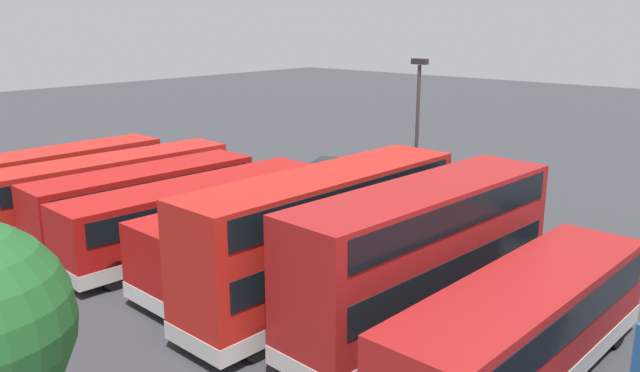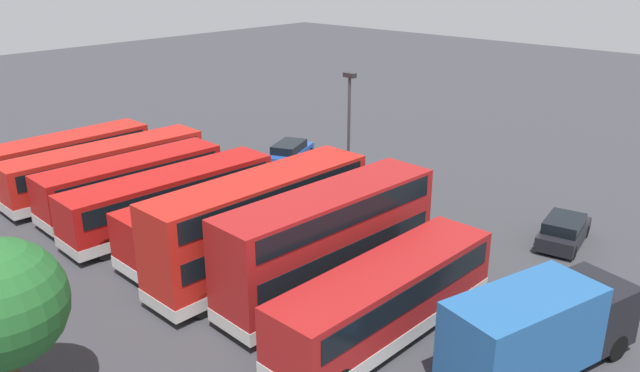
# 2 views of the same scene
# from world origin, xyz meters

# --- Properties ---
(ground_plane) EXTENTS (140.00, 140.00, 0.00)m
(ground_plane) POSITION_xyz_m (0.00, 0.00, 0.00)
(ground_plane) COLOR #38383D
(bus_single_deck_near_end) EXTENTS (2.84, 10.57, 2.95)m
(bus_single_deck_near_end) POSITION_xyz_m (-12.51, 11.60, 1.62)
(bus_single_deck_near_end) COLOR #A51919
(bus_single_deck_near_end) RESTS_ON ground
(bus_double_decker_second) EXTENTS (3.14, 10.75, 4.55)m
(bus_double_decker_second) POSITION_xyz_m (-8.76, 10.57, 2.45)
(bus_double_decker_second) COLOR #A51919
(bus_double_decker_second) RESTS_ON ground
(bus_double_decker_third) EXTENTS (2.84, 11.18, 4.55)m
(bus_double_decker_third) POSITION_xyz_m (-5.38, 11.25, 2.45)
(bus_double_decker_third) COLOR red
(bus_double_decker_third) RESTS_ON ground
(bus_single_deck_fourth) EXTENTS (2.97, 10.92, 2.95)m
(bus_single_deck_fourth) POSITION_xyz_m (-1.96, 10.61, 1.62)
(bus_single_deck_fourth) COLOR #B71411
(bus_single_deck_fourth) RESTS_ON ground
(bus_single_deck_fifth) EXTENTS (3.21, 11.70, 2.95)m
(bus_single_deck_fifth) POSITION_xyz_m (1.90, 10.98, 1.62)
(bus_single_deck_fifth) COLOR #B71411
(bus_single_deck_fifth) RESTS_ON ground
(bus_single_deck_sixth) EXTENTS (3.14, 10.51, 2.95)m
(bus_single_deck_sixth) POSITION_xyz_m (5.52, 11.07, 1.62)
(bus_single_deck_sixth) COLOR #B71411
(bus_single_deck_sixth) RESTS_ON ground
(bus_single_deck_seventh) EXTENTS (3.22, 12.17, 2.95)m
(bus_single_deck_seventh) POSITION_xyz_m (8.94, 10.68, 1.62)
(bus_single_deck_seventh) COLOR red
(bus_single_deck_seventh) RESTS_ON ground
(bus_single_deck_far_end) EXTENTS (2.71, 11.00, 2.95)m
(bus_single_deck_far_end) POSITION_xyz_m (12.64, 11.59, 1.62)
(bus_single_deck_far_end) COLOR red
(bus_single_deck_far_end) RESTS_ON ground
(box_truck_blue) EXTENTS (4.38, 7.89, 3.20)m
(box_truck_blue) POSITION_xyz_m (-17.59, 9.79, 1.71)
(box_truck_blue) COLOR #235999
(box_truck_blue) RESTS_ON ground
(car_hatchback_silver) EXTENTS (2.47, 4.33, 1.43)m
(car_hatchback_silver) POSITION_xyz_m (-14.18, -0.82, 0.70)
(car_hatchback_silver) COLOR black
(car_hatchback_silver) RESTS_ON ground
(car_small_green) EXTENTS (3.43, 4.93, 1.43)m
(car_small_green) POSITION_xyz_m (5.11, -0.92, 0.70)
(car_small_green) COLOR #1E479E
(car_small_green) RESTS_ON ground
(lamp_post_tall) EXTENTS (0.70, 0.30, 7.76)m
(lamp_post_tall) POSITION_xyz_m (-3.50, 3.10, 4.56)
(lamp_post_tall) COLOR #38383D
(lamp_post_tall) RESTS_ON ground
(waste_bin_yellow) EXTENTS (0.60, 0.60, 0.95)m
(waste_bin_yellow) POSITION_xyz_m (-2.79, -0.79, 0.47)
(waste_bin_yellow) COLOR #197F33
(waste_bin_yellow) RESTS_ON ground
(tree_midleft) EXTENTS (3.96, 3.96, 5.89)m
(tree_midleft) POSITION_xyz_m (-6.62, 22.77, 3.90)
(tree_midleft) COLOR #4C3823
(tree_midleft) RESTS_ON ground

